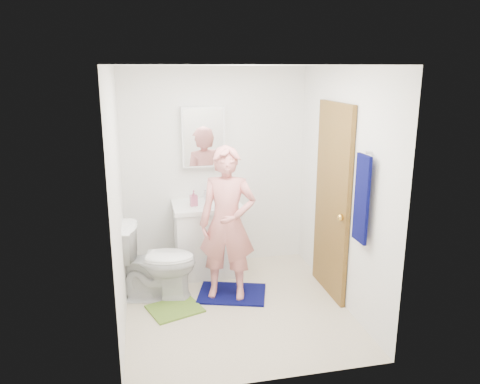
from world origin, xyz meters
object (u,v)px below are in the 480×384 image
medicine_cabinet (203,137)px  toothbrush_cup (229,196)px  vanity_cabinet (208,240)px  soap_dispenser (194,198)px  towel (362,199)px  toilet (157,261)px  man (227,224)px

medicine_cabinet → toothbrush_cup: bearing=-19.8°
vanity_cabinet → toothbrush_cup: 0.58m
toothbrush_cup → soap_dispenser: bearing=-159.1°
vanity_cabinet → towel: size_ratio=1.00×
vanity_cabinet → soap_dispenser: (-0.16, -0.05, 0.54)m
vanity_cabinet → toilet: size_ratio=0.96×
toothbrush_cup → medicine_cabinet: bearing=160.2°
medicine_cabinet → toilet: 1.54m
soap_dispenser → man: bearing=-67.0°
medicine_cabinet → man: 1.20m
towel → soap_dispenser: (-1.34, 1.44, -0.31)m
medicine_cabinet → towel: 2.11m
man → vanity_cabinet: bearing=117.6°
medicine_cabinet → soap_dispenser: (-0.16, -0.27, -0.66)m
vanity_cabinet → toothbrush_cup: bearing=23.1°
soap_dispenser → toothbrush_cup: bearing=20.9°
medicine_cabinet → towel: medicine_cabinet is taller
towel → toilet: bearing=152.1°
toilet → man: (0.73, -0.15, 0.41)m
vanity_cabinet → medicine_cabinet: bearing=90.0°
towel → toothbrush_cup: bearing=119.1°
towel → toilet: (-1.80, 0.95, -0.84)m
vanity_cabinet → medicine_cabinet: 1.22m
medicine_cabinet → man: (0.11, -0.91, -0.77)m
toilet → soap_dispenser: soap_dispenser is taller
toothbrush_cup → man: man is taller
man → toilet: bearing=-173.4°
toilet → man: 0.85m
towel → toothbrush_cup: towel is taller
vanity_cabinet → man: man is taller
towel → man: towel is taller
vanity_cabinet → toilet: toilet is taller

